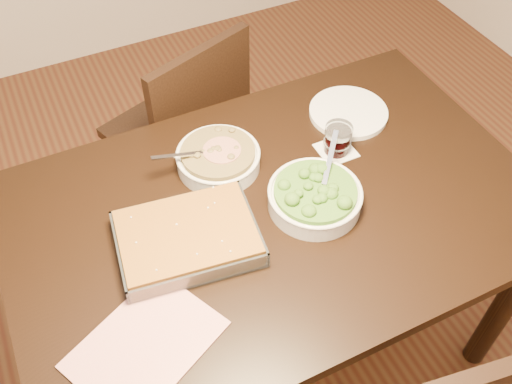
{
  "coord_description": "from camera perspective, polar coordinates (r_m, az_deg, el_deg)",
  "views": [
    {
      "loc": [
        -0.47,
        -0.85,
        1.9
      ],
      "look_at": [
        -0.05,
        0.03,
        0.8
      ],
      "focal_mm": 40.0,
      "sensor_mm": 36.0,
      "label": 1
    }
  ],
  "objects": [
    {
      "name": "ground",
      "position": [
        2.14,
        1.48,
        -14.4
      ],
      "size": [
        4.0,
        4.0,
        0.0
      ],
      "primitive_type": "plane",
      "color": "#492214",
      "rests_on": "ground"
    },
    {
      "name": "table",
      "position": [
        1.58,
        1.94,
        -3.59
      ],
      "size": [
        1.4,
        0.9,
        0.75
      ],
      "color": "black",
      "rests_on": "ground"
    },
    {
      "name": "magazine_a",
      "position": [
        1.31,
        -10.98,
        -14.73
      ],
      "size": [
        0.38,
        0.34,
        0.01
      ],
      "primitive_type": "cube",
      "rotation": [
        0.0,
        0.0,
        0.46
      ],
      "color": "#C4383E",
      "rests_on": "table"
    },
    {
      "name": "coaster",
      "position": [
        1.66,
        8.01,
        4.13
      ],
      "size": [
        0.1,
        0.1,
        0.0
      ],
      "primitive_type": "cube",
      "color": "white",
      "rests_on": "table"
    },
    {
      "name": "stew_bowl",
      "position": [
        1.58,
        -3.79,
        3.45
      ],
      "size": [
        0.26,
        0.23,
        0.09
      ],
      "color": "white",
      "rests_on": "table"
    },
    {
      "name": "broccoli_bowl",
      "position": [
        1.49,
        5.9,
        -0.44
      ],
      "size": [
        0.25,
        0.25,
        0.09
      ],
      "color": "white",
      "rests_on": "table"
    },
    {
      "name": "baking_dish",
      "position": [
        1.41,
        -6.85,
        -4.61
      ],
      "size": [
        0.37,
        0.29,
        0.06
      ],
      "rotation": [
        0.0,
        0.0,
        -0.13
      ],
      "color": "silver",
      "rests_on": "table"
    },
    {
      "name": "wine_tumbler",
      "position": [
        1.63,
        8.18,
        5.31
      ],
      "size": [
        0.08,
        0.08,
        0.09
      ],
      "color": "black",
      "rests_on": "coaster"
    },
    {
      "name": "dinner_plate",
      "position": [
        1.78,
        9.22,
        7.86
      ],
      "size": [
        0.24,
        0.24,
        0.02
      ],
      "primitive_type": "cylinder",
      "color": "white",
      "rests_on": "table"
    },
    {
      "name": "chair_far",
      "position": [
        2.11,
        -7.03,
        6.36
      ],
      "size": [
        0.53,
        0.53,
        0.88
      ],
      "rotation": [
        0.0,
        0.0,
        3.49
      ],
      "color": "black",
      "rests_on": "ground"
    }
  ]
}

